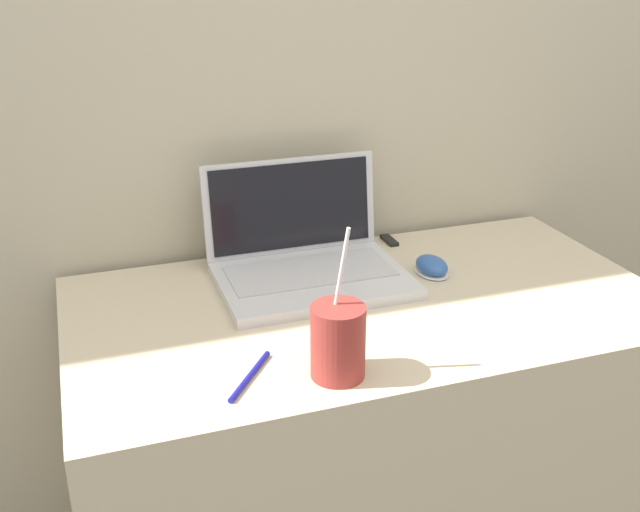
{
  "coord_description": "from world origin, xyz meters",
  "views": [
    {
      "loc": [
        -0.49,
        -0.84,
        1.38
      ],
      "look_at": [
        -0.08,
        0.36,
        0.84
      ],
      "focal_mm": 42.0,
      "sensor_mm": 36.0,
      "label": 1
    }
  ],
  "objects_px": {
    "pen": "(250,376)",
    "computer_mouse": "(432,266)",
    "usb_stick": "(389,240)",
    "drink_cup": "(338,340)",
    "laptop": "(306,257)"
  },
  "relations": [
    {
      "from": "computer_mouse",
      "to": "usb_stick",
      "type": "distance_m",
      "value": 0.18
    },
    {
      "from": "laptop",
      "to": "usb_stick",
      "type": "xyz_separation_m",
      "value": [
        0.23,
        0.11,
        -0.04
      ]
    },
    {
      "from": "laptop",
      "to": "usb_stick",
      "type": "bearing_deg",
      "value": 26.26
    },
    {
      "from": "computer_mouse",
      "to": "pen",
      "type": "xyz_separation_m",
      "value": [
        -0.44,
        -0.26,
        -0.01
      ]
    },
    {
      "from": "usb_stick",
      "to": "pen",
      "type": "relative_size",
      "value": 0.51
    },
    {
      "from": "computer_mouse",
      "to": "usb_stick",
      "type": "bearing_deg",
      "value": 93.84
    },
    {
      "from": "usb_stick",
      "to": "drink_cup",
      "type": "bearing_deg",
      "value": -121.99
    },
    {
      "from": "drink_cup",
      "to": "laptop",
      "type": "bearing_deg",
      "value": 79.46
    },
    {
      "from": "computer_mouse",
      "to": "usb_stick",
      "type": "xyz_separation_m",
      "value": [
        -0.01,
        0.18,
        -0.01
      ]
    },
    {
      "from": "laptop",
      "to": "computer_mouse",
      "type": "distance_m",
      "value": 0.25
    },
    {
      "from": "usb_stick",
      "to": "computer_mouse",
      "type": "bearing_deg",
      "value": -86.16
    },
    {
      "from": "drink_cup",
      "to": "pen",
      "type": "xyz_separation_m",
      "value": [
        -0.13,
        0.03,
        -0.06
      ]
    },
    {
      "from": "laptop",
      "to": "drink_cup",
      "type": "height_order",
      "value": "drink_cup"
    },
    {
      "from": "pen",
      "to": "computer_mouse",
      "type": "bearing_deg",
      "value": 30.8
    },
    {
      "from": "drink_cup",
      "to": "computer_mouse",
      "type": "height_order",
      "value": "drink_cup"
    }
  ]
}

